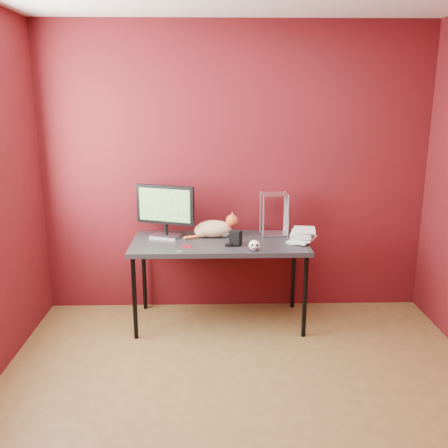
{
  "coord_description": "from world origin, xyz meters",
  "views": [
    {
      "loc": [
        -0.21,
        -2.74,
        1.96
      ],
      "look_at": [
        -0.12,
        1.15,
        0.96
      ],
      "focal_mm": 40.0,
      "sensor_mm": 36.0,
      "label": 1
    }
  ],
  "objects_px": {
    "skull_mug": "(254,245)",
    "book_stack": "(295,171)",
    "cat": "(214,229)",
    "speaker": "(236,238)",
    "desk": "(219,247)",
    "monitor": "(165,208)"
  },
  "relations": [
    {
      "from": "monitor",
      "to": "book_stack",
      "type": "distance_m",
      "value": 1.16
    },
    {
      "from": "cat",
      "to": "book_stack",
      "type": "xyz_separation_m",
      "value": [
        0.68,
        -0.12,
        0.52
      ]
    },
    {
      "from": "book_stack",
      "to": "monitor",
      "type": "bearing_deg",
      "value": 173.22
    },
    {
      "from": "monitor",
      "to": "skull_mug",
      "type": "bearing_deg",
      "value": -9.97
    },
    {
      "from": "cat",
      "to": "skull_mug",
      "type": "height_order",
      "value": "cat"
    },
    {
      "from": "monitor",
      "to": "cat",
      "type": "distance_m",
      "value": 0.46
    },
    {
      "from": "cat",
      "to": "book_stack",
      "type": "relative_size",
      "value": 0.4
    },
    {
      "from": "cat",
      "to": "speaker",
      "type": "height_order",
      "value": "cat"
    },
    {
      "from": "monitor",
      "to": "cat",
      "type": "xyz_separation_m",
      "value": [
        0.42,
        -0.01,
        -0.18
      ]
    },
    {
      "from": "desk",
      "to": "monitor",
      "type": "xyz_separation_m",
      "value": [
        -0.47,
        0.14,
        0.31
      ]
    },
    {
      "from": "speaker",
      "to": "skull_mug",
      "type": "bearing_deg",
      "value": -24.35
    },
    {
      "from": "desk",
      "to": "skull_mug",
      "type": "distance_m",
      "value": 0.4
    },
    {
      "from": "desk",
      "to": "speaker",
      "type": "distance_m",
      "value": 0.21
    },
    {
      "from": "cat",
      "to": "skull_mug",
      "type": "xyz_separation_m",
      "value": [
        0.32,
        -0.41,
        -0.03
      ]
    },
    {
      "from": "monitor",
      "to": "speaker",
      "type": "height_order",
      "value": "monitor"
    },
    {
      "from": "monitor",
      "to": "book_stack",
      "type": "bearing_deg",
      "value": 12.76
    },
    {
      "from": "skull_mug",
      "to": "cat",
      "type": "bearing_deg",
      "value": 128.82
    },
    {
      "from": "desk",
      "to": "cat",
      "type": "distance_m",
      "value": 0.19
    },
    {
      "from": "skull_mug",
      "to": "book_stack",
      "type": "height_order",
      "value": "book_stack"
    },
    {
      "from": "skull_mug",
      "to": "book_stack",
      "type": "xyz_separation_m",
      "value": [
        0.35,
        0.29,
        0.55
      ]
    },
    {
      "from": "skull_mug",
      "to": "speaker",
      "type": "bearing_deg",
      "value": 132.82
    },
    {
      "from": "desk",
      "to": "speaker",
      "type": "relative_size",
      "value": 12.06
    }
  ]
}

